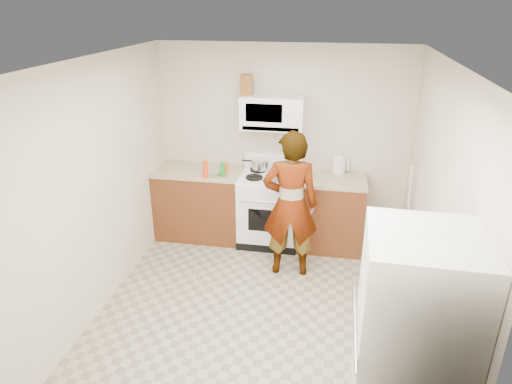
% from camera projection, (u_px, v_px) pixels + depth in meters
% --- Properties ---
extents(floor, '(3.60, 3.60, 0.00)m').
position_uv_depth(floor, '(258.00, 309.00, 4.74)').
color(floor, gray).
rests_on(floor, ground).
extents(back_wall, '(3.20, 0.02, 2.50)m').
position_uv_depth(back_wall, '(282.00, 144.00, 5.87)').
color(back_wall, beige).
rests_on(back_wall, floor).
extents(right_wall, '(0.02, 3.60, 2.50)m').
position_uv_depth(right_wall, '(437.00, 213.00, 3.99)').
color(right_wall, beige).
rests_on(right_wall, floor).
extents(cabinet_left, '(1.12, 0.62, 0.90)m').
position_uv_depth(cabinet_left, '(200.00, 204.00, 6.08)').
color(cabinet_left, brown).
rests_on(cabinet_left, floor).
extents(counter_left, '(1.14, 0.64, 0.03)m').
position_uv_depth(counter_left, '(199.00, 171.00, 5.89)').
color(counter_left, tan).
rests_on(counter_left, cabinet_left).
extents(cabinet_right, '(0.80, 0.62, 0.90)m').
position_uv_depth(cabinet_right, '(331.00, 214.00, 5.80)').
color(cabinet_right, brown).
rests_on(cabinet_right, floor).
extents(counter_right, '(0.82, 0.64, 0.03)m').
position_uv_depth(counter_right, '(333.00, 180.00, 5.61)').
color(counter_right, tan).
rests_on(counter_right, cabinet_right).
extents(gas_range, '(0.76, 0.65, 1.13)m').
position_uv_depth(gas_range, '(270.00, 207.00, 5.90)').
color(gas_range, white).
rests_on(gas_range, floor).
extents(microwave, '(0.76, 0.38, 0.40)m').
position_uv_depth(microwave, '(273.00, 112.00, 5.54)').
color(microwave, white).
rests_on(microwave, back_wall).
extents(person, '(0.67, 0.48, 1.71)m').
position_uv_depth(person, '(290.00, 205.00, 5.07)').
color(person, tan).
rests_on(person, floor).
extents(fridge, '(0.72, 0.72, 1.70)m').
position_uv_depth(fridge, '(410.00, 351.00, 2.99)').
color(fridge, '#BBBAB6').
rests_on(fridge, floor).
extents(kettle, '(0.21, 0.21, 0.20)m').
position_uv_depth(kettle, '(339.00, 165.00, 5.76)').
color(kettle, silver).
rests_on(kettle, counter_right).
extents(jug, '(0.15, 0.15, 0.24)m').
position_uv_depth(jug, '(247.00, 85.00, 5.49)').
color(jug, brown).
rests_on(jug, microwave).
extents(saucepan, '(0.28, 0.28, 0.12)m').
position_uv_depth(saucepan, '(260.00, 164.00, 5.85)').
color(saucepan, silver).
rests_on(saucepan, gas_range).
extents(tray, '(0.29, 0.25, 0.05)m').
position_uv_depth(tray, '(277.00, 178.00, 5.55)').
color(tray, silver).
rests_on(tray, gas_range).
extents(bottle_spray, '(0.08, 0.08, 0.22)m').
position_uv_depth(bottle_spray, '(205.00, 169.00, 5.59)').
color(bottle_spray, red).
rests_on(bottle_spray, counter_left).
extents(bottle_hot_sauce, '(0.06, 0.06, 0.15)m').
position_uv_depth(bottle_hot_sauce, '(227.00, 168.00, 5.72)').
color(bottle_hot_sauce, '#FC571C').
rests_on(bottle_hot_sauce, counter_left).
extents(bottle_green_cap, '(0.06, 0.06, 0.19)m').
position_uv_depth(bottle_green_cap, '(223.00, 170.00, 5.62)').
color(bottle_green_cap, '#188423').
rests_on(bottle_green_cap, counter_left).
extents(pot_lid, '(0.29, 0.29, 0.01)m').
position_uv_depth(pot_lid, '(218.00, 175.00, 5.69)').
color(pot_lid, silver).
rests_on(pot_lid, counter_left).
extents(broom, '(0.14, 0.27, 1.29)m').
position_uv_depth(broom, '(408.00, 215.00, 5.30)').
color(broom, silver).
rests_on(broom, floor).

